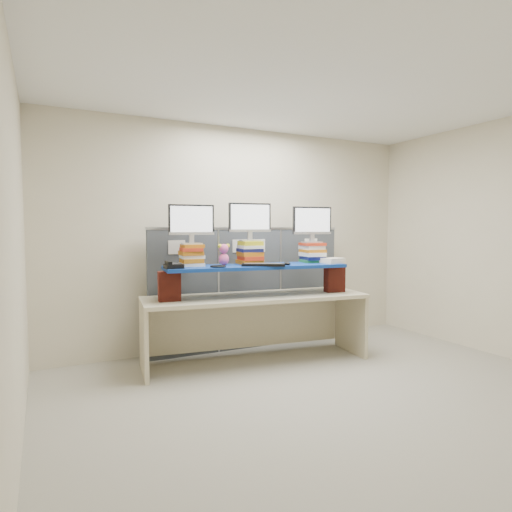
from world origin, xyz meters
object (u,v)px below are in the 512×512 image
desk_phone (173,266)px  monitor_right (312,222)px  keyboard (263,265)px  desk (256,309)px  blue_board (256,267)px  monitor_left (191,222)px  monitor_center (250,219)px

desk_phone → monitor_right: bearing=2.1°
monitor_right → desk_phone: 1.77m
keyboard → desk_phone: desk_phone is taller
desk_phone → desk: bearing=1.4°
monitor_right → keyboard: (-0.75, -0.18, -0.47)m
blue_board → monitor_left: monitor_left is taller
monitor_center → desk_phone: 1.06m
monitor_center → monitor_left: bearing=180.0°
desk → keyboard: keyboard is taller
desk → desk_phone: size_ratio=14.12×
desk → monitor_center: 1.02m
blue_board → monitor_left: 0.87m
monitor_right → keyboard: bearing=-159.1°
keyboard → desk_phone: (-0.96, 0.16, 0.01)m
desk → monitor_left: size_ratio=5.20×
desk → keyboard: (0.01, -0.16, 0.51)m
monitor_left → monitor_right: bearing=-0.0°
desk → monitor_right: 1.24m
monitor_right → blue_board: bearing=-171.1°
desk → blue_board: size_ratio=1.27×
monitor_center → monitor_right: 0.79m
desk_phone → monitor_left: bearing=39.3°
blue_board → keyboard: size_ratio=4.17×
desk → monitor_left: bearing=170.4°
blue_board → monitor_center: size_ratio=4.09×
desk → monitor_left: (-0.68, 0.21, 0.98)m
monitor_center → desk: bearing=-74.9°
monitor_left → keyboard: bearing=-20.8°
desk_phone → keyboard: bearing=-8.1°
monitor_center → keyboard: size_ratio=1.02×
desk → keyboard: bearing=-79.6°
desk → monitor_center: size_ratio=5.20×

